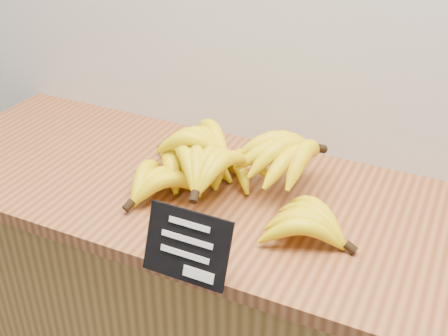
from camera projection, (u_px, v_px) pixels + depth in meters
counter_top at (234, 199)px, 1.22m from camera, size 1.52×0.54×0.03m
chalkboard_sign at (187, 246)px, 0.96m from camera, size 0.16×0.05×0.12m
banana_pile at (223, 168)px, 1.19m from camera, size 0.55×0.37×0.12m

